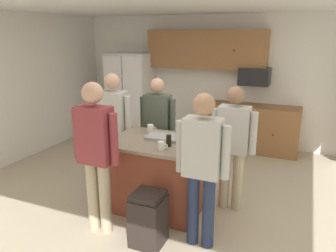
{
  "coord_description": "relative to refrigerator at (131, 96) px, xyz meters",
  "views": [
    {
      "loc": [
        1.52,
        -3.8,
        2.23
      ],
      "look_at": [
        -0.11,
        0.01,
        1.05
      ],
      "focal_mm": 34.88,
      "sensor_mm": 36.0,
      "label": 1
    }
  ],
  "objects": [
    {
      "name": "ceiling",
      "position": [
        2.0,
        -2.38,
        1.68
      ],
      "size": [
        7.04,
        7.04,
        0.0
      ],
      "primitive_type": "plane",
      "color": "white"
    },
    {
      "name": "person_guest_by_door",
      "position": [
        1.02,
        -2.32,
        0.07
      ],
      "size": [
        0.57,
        0.22,
        1.7
      ],
      "rotation": [
        0.0,
        0.0,
        -0.38
      ],
      "color": "#232D4C",
      "rests_on": "ground"
    },
    {
      "name": "kitchen_island",
      "position": [
        1.89,
        -2.67,
        -0.44
      ],
      "size": [
        1.23,
        0.92,
        0.94
      ],
      "color": "brown",
      "rests_on": "ground"
    },
    {
      "name": "person_guest_left",
      "position": [
        1.47,
        -3.39,
        0.1
      ],
      "size": [
        0.57,
        0.23,
        1.75
      ],
      "rotation": [
        0.0,
        0.0,
        1.04
      ],
      "color": "tan",
      "rests_on": "ground"
    },
    {
      "name": "refrigerator",
      "position": [
        0.0,
        0.0,
        0.0
      ],
      "size": [
        0.92,
        0.76,
        1.83
      ],
      "color": "white",
      "rests_on": "ground"
    },
    {
      "name": "cabinet_run_lower",
      "position": [
        2.6,
        0.1,
        -0.47
      ],
      "size": [
        1.8,
        0.63,
        0.9
      ],
      "color": "#936038",
      "rests_on": "ground"
    },
    {
      "name": "cabinet_run_upper",
      "position": [
        1.6,
        0.22,
        1.01
      ],
      "size": [
        2.4,
        0.38,
        0.75
      ],
      "color": "#936038"
    },
    {
      "name": "trash_bin",
      "position": [
        2.1,
        -3.41,
        -0.61
      ],
      "size": [
        0.34,
        0.34,
        0.61
      ],
      "color": "black",
      "rests_on": "ground"
    },
    {
      "name": "microwave_over_range",
      "position": [
        2.6,
        0.12,
        0.53
      ],
      "size": [
        0.56,
        0.4,
        0.32
      ],
      "primitive_type": "cube",
      "color": "black"
    },
    {
      "name": "glass_pilsner",
      "position": [
        2.28,
        -2.39,
        0.11
      ],
      "size": [
        0.06,
        0.06,
        0.17
      ],
      "color": "black",
      "rests_on": "kitchen_island"
    },
    {
      "name": "serving_tray",
      "position": [
        1.93,
        -2.58,
        0.04
      ],
      "size": [
        0.44,
        0.3,
        0.04
      ],
      "color": "#B7B7BC",
      "rests_on": "kitchen_island"
    },
    {
      "name": "mug_blue_stoneware",
      "position": [
        1.65,
        -2.4,
        0.08
      ],
      "size": [
        0.13,
        0.09,
        0.11
      ],
      "color": "white",
      "rests_on": "kitchen_island"
    },
    {
      "name": "floor",
      "position": [
        2.0,
        -2.38,
        -0.92
      ],
      "size": [
        7.04,
        7.04,
        0.0
      ],
      "primitive_type": "plane",
      "color": "#B7A88E",
      "rests_on": "ground"
    },
    {
      "name": "person_elder_center",
      "position": [
        2.62,
        -3.19,
        0.05
      ],
      "size": [
        0.57,
        0.22,
        1.68
      ],
      "rotation": [
        0.0,
        0.0,
        2.52
      ],
      "color": "#232D4C",
      "rests_on": "ground"
    },
    {
      "name": "person_host_foreground",
      "position": [
        2.75,
        -2.29,
        0.01
      ],
      "size": [
        0.57,
        0.22,
        1.62
      ],
      "rotation": [
        0.0,
        0.0,
        -2.73
      ],
      "color": "tan",
      "rests_on": "ground"
    },
    {
      "name": "mug_ceramic_white",
      "position": [
        2.06,
        -2.96,
        0.07
      ],
      "size": [
        0.12,
        0.08,
        0.1
      ],
      "color": "white",
      "rests_on": "kitchen_island"
    },
    {
      "name": "tumbler_amber",
      "position": [
        2.09,
        -2.81,
        0.09
      ],
      "size": [
        0.06,
        0.06,
        0.14
      ],
      "color": "black",
      "rests_on": "kitchen_island"
    },
    {
      "name": "back_wall",
      "position": [
        2.0,
        0.42,
        0.38
      ],
      "size": [
        6.4,
        0.1,
        2.6
      ],
      "primitive_type": "cube",
      "color": "white",
      "rests_on": "ground"
    },
    {
      "name": "person_guest_right",
      "position": [
        1.53,
        -1.92,
        0.01
      ],
      "size": [
        0.57,
        0.22,
        1.61
      ],
      "rotation": [
        0.0,
        0.0,
        -1.12
      ],
      "color": "#4C5166",
      "rests_on": "ground"
    }
  ]
}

